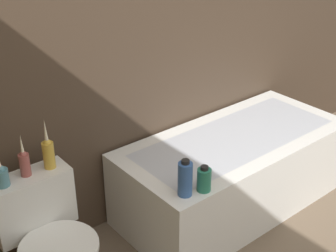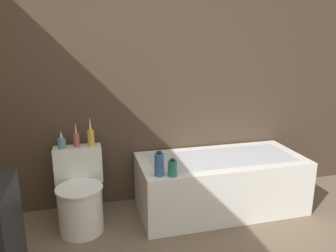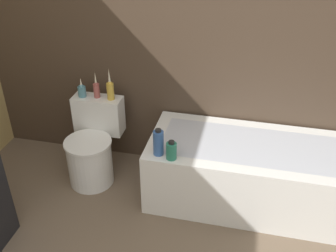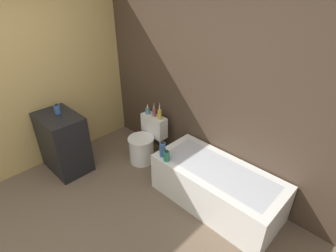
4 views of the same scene
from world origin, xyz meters
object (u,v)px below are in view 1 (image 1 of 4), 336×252
bathtub (233,171)px  shampoo_bottle_tall (185,179)px  vase_silver (24,162)px  vase_gold (1,175)px  shampoo_bottle_short (204,179)px  vase_bronze (48,152)px

bathtub → shampoo_bottle_tall: shampoo_bottle_tall is taller
bathtub → vase_silver: vase_silver is taller
bathtub → vase_silver: size_ratio=6.86×
vase_silver → shampoo_bottle_tall: vase_silver is taller
shampoo_bottle_tall → bathtub: bearing=21.6°
vase_gold → shampoo_bottle_short: (0.89, -0.49, -0.15)m
vase_gold → vase_silver: 0.13m
bathtub → vase_gold: size_ratio=9.23×
vase_silver → shampoo_bottle_tall: 0.82m
vase_bronze → shampoo_bottle_tall: 0.72m
vase_bronze → vase_gold: bearing=-178.5°
vase_gold → vase_bronze: vase_bronze is taller
vase_gold → vase_silver: size_ratio=0.74×
vase_gold → vase_bronze: size_ratio=0.62×
vase_silver → shampoo_bottle_tall: (0.66, -0.47, -0.13)m
vase_bronze → vase_silver: bearing=175.9°
bathtub → shampoo_bottle_short: shampoo_bottle_short is taller
shampoo_bottle_tall → shampoo_bottle_short: size_ratio=1.42×
vase_bronze → shampoo_bottle_tall: (0.53, -0.46, -0.15)m
shampoo_bottle_short → bathtub: bearing=27.9°
vase_gold → shampoo_bottle_short: bearing=-28.9°
shampoo_bottle_short → vase_silver: bearing=146.4°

